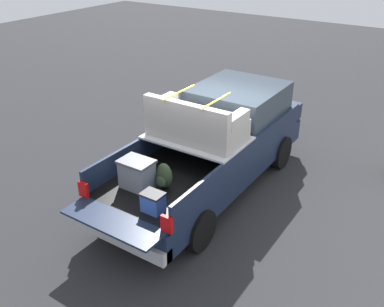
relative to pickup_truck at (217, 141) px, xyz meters
The scene contains 2 objects.
ground_plane 1.05m from the pickup_truck, behind, with size 40.00×40.00×0.00m, color #262628.
pickup_truck is the anchor object (origin of this frame).
Camera 1 is at (-6.78, -4.09, 4.96)m, focal length 40.29 mm.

